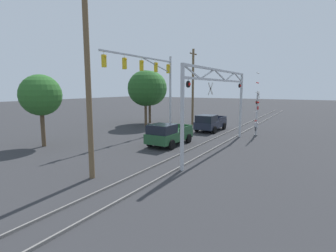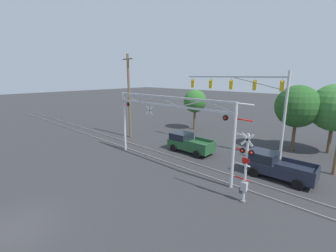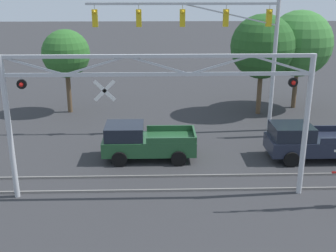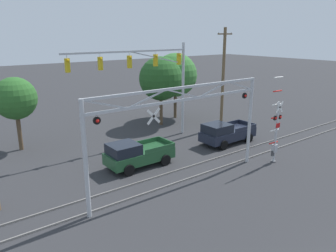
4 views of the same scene
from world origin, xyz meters
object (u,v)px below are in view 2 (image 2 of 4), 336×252
(pickup_truck_following, at_px, (276,166))
(background_tree_far_right_verge, at_px, (297,106))
(crossing_signal_mast, at_px, (245,168))
(background_tree_beyond_span, at_px, (335,108))
(pickup_truck_lead, at_px, (189,143))
(crossing_gantry, at_px, (167,117))
(traffic_signal_span, at_px, (253,95))
(utility_pole_left, at_px, (129,96))
(background_tree_far_left_verge, at_px, (195,101))

(pickup_truck_following, bearing_deg, background_tree_far_right_verge, 95.66)
(crossing_signal_mast, bearing_deg, background_tree_beyond_span, 80.24)
(crossing_signal_mast, distance_m, pickup_truck_lead, 9.83)
(pickup_truck_lead, xyz_separation_m, background_tree_beyond_span, (10.69, 9.18, 3.71))
(crossing_gantry, relative_size, background_tree_beyond_span, 1.78)
(pickup_truck_lead, distance_m, background_tree_far_right_verge, 11.58)
(traffic_signal_span, distance_m, background_tree_beyond_span, 8.01)
(crossing_gantry, xyz_separation_m, pickup_truck_following, (7.82, 3.76, -3.35))
(pickup_truck_lead, xyz_separation_m, utility_pole_left, (-8.85, -0.56, 4.32))
(utility_pole_left, distance_m, background_tree_far_right_verge, 18.58)
(crossing_gantry, distance_m, crossing_signal_mast, 7.84)
(crossing_signal_mast, xyz_separation_m, background_tree_far_left_verge, (-13.66, 13.73, 1.86))
(crossing_signal_mast, relative_size, background_tree_far_right_verge, 0.91)
(utility_pole_left, distance_m, background_tree_beyond_span, 21.84)
(background_tree_far_left_verge, distance_m, background_tree_far_right_verge, 13.23)
(background_tree_beyond_span, distance_m, background_tree_far_right_verge, 3.26)
(traffic_signal_span, distance_m, pickup_truck_following, 7.75)
(traffic_signal_span, xyz_separation_m, pickup_truck_lead, (-4.53, -4.20, -4.88))
(utility_pole_left, distance_m, background_tree_far_left_verge, 9.74)
(crossing_gantry, height_order, pickup_truck_lead, crossing_gantry)
(traffic_signal_span, bearing_deg, crossing_gantry, -114.77)
(crossing_gantry, bearing_deg, pickup_truck_lead, 100.36)
(background_tree_beyond_span, distance_m, background_tree_far_left_verge, 16.16)
(crossing_gantry, xyz_separation_m, background_tree_far_left_verge, (-6.18, 12.52, -0.18))
(pickup_truck_following, xyz_separation_m, background_tree_beyond_span, (2.14, 9.45, 3.71))
(crossing_gantry, xyz_separation_m, traffic_signal_span, (3.80, 8.23, 1.53))
(crossing_gantry, distance_m, pickup_truck_lead, 5.29)
(background_tree_far_left_verge, height_order, background_tree_far_right_verge, background_tree_far_right_verge)
(utility_pole_left, relative_size, background_tree_far_left_verge, 1.77)
(crossing_gantry, height_order, pickup_truck_following, crossing_gantry)
(crossing_gantry, relative_size, traffic_signal_span, 1.12)
(crossing_signal_mast, relative_size, background_tree_far_left_verge, 1.07)
(pickup_truck_following, xyz_separation_m, background_tree_far_right_verge, (-0.79, 8.02, 3.71))
(traffic_signal_span, xyz_separation_m, pickup_truck_following, (4.02, -4.47, -4.88))
(crossing_gantry, relative_size, utility_pole_left, 1.21)
(crossing_gantry, distance_m, traffic_signal_span, 9.19)
(pickup_truck_following, relative_size, background_tree_beyond_span, 0.71)
(crossing_signal_mast, distance_m, traffic_signal_span, 10.74)
(crossing_signal_mast, distance_m, pickup_truck_following, 5.15)
(utility_pole_left, bearing_deg, crossing_gantry, -19.90)
(crossing_gantry, distance_m, background_tree_far_left_verge, 13.97)
(background_tree_far_right_verge, bearing_deg, background_tree_far_left_verge, 176.77)
(background_tree_far_left_verge, bearing_deg, pickup_truck_lead, -57.36)
(pickup_truck_following, height_order, utility_pole_left, utility_pole_left)
(pickup_truck_following, bearing_deg, background_tree_far_left_verge, 147.94)
(background_tree_beyond_span, relative_size, background_tree_far_left_verge, 1.21)
(crossing_signal_mast, xyz_separation_m, background_tree_beyond_span, (2.48, 14.41, 2.39))
(background_tree_far_left_verge, bearing_deg, crossing_signal_mast, -45.16)
(pickup_truck_following, height_order, background_tree_far_right_verge, background_tree_far_right_verge)
(background_tree_beyond_span, bearing_deg, pickup_truck_lead, -139.37)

